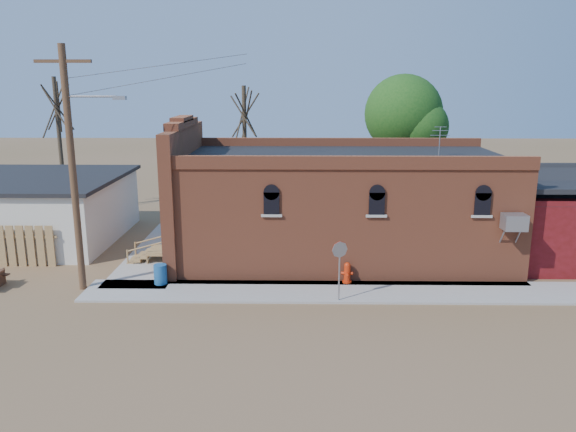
{
  "coord_description": "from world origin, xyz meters",
  "views": [
    {
      "loc": [
        -0.05,
        -18.88,
        7.71
      ],
      "look_at": [
        -0.39,
        3.22,
        2.4
      ],
      "focal_mm": 35.0,
      "sensor_mm": 36.0,
      "label": 1
    }
  ],
  "objects_px": {
    "stop_sign": "(340,255)",
    "trash_barrel": "(160,274)",
    "utility_pole": "(74,165)",
    "fire_hydrant": "(347,273)",
    "brick_bar": "(334,206)"
  },
  "relations": [
    {
      "from": "fire_hydrant",
      "to": "trash_barrel",
      "type": "bearing_deg",
      "value": -155.48
    },
    {
      "from": "fire_hydrant",
      "to": "trash_barrel",
      "type": "xyz_separation_m",
      "value": [
        -7.23,
        -0.23,
        -0.02
      ]
    },
    {
      "from": "brick_bar",
      "to": "fire_hydrant",
      "type": "xyz_separation_m",
      "value": [
        0.29,
        -3.7,
        -1.85
      ]
    },
    {
      "from": "stop_sign",
      "to": "trash_barrel",
      "type": "bearing_deg",
      "value": 167.25
    },
    {
      "from": "brick_bar",
      "to": "trash_barrel",
      "type": "relative_size",
      "value": 21.41
    },
    {
      "from": "stop_sign",
      "to": "trash_barrel",
      "type": "relative_size",
      "value": 2.86
    },
    {
      "from": "utility_pole",
      "to": "trash_barrel",
      "type": "xyz_separation_m",
      "value": [
        2.84,
        0.37,
        -4.31
      ]
    },
    {
      "from": "stop_sign",
      "to": "trash_barrel",
      "type": "distance_m",
      "value": 7.08
    },
    {
      "from": "utility_pole",
      "to": "stop_sign",
      "type": "bearing_deg",
      "value": -7.11
    },
    {
      "from": "utility_pole",
      "to": "trash_barrel",
      "type": "relative_size",
      "value": 11.75
    },
    {
      "from": "fire_hydrant",
      "to": "stop_sign",
      "type": "height_order",
      "value": "stop_sign"
    },
    {
      "from": "brick_bar",
      "to": "utility_pole",
      "type": "xyz_separation_m",
      "value": [
        -9.79,
        -4.29,
        2.43
      ]
    },
    {
      "from": "fire_hydrant",
      "to": "trash_barrel",
      "type": "height_order",
      "value": "fire_hydrant"
    },
    {
      "from": "brick_bar",
      "to": "utility_pole",
      "type": "distance_m",
      "value": 10.96
    },
    {
      "from": "utility_pole",
      "to": "fire_hydrant",
      "type": "xyz_separation_m",
      "value": [
        10.08,
        0.6,
        -4.29
      ]
    }
  ]
}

